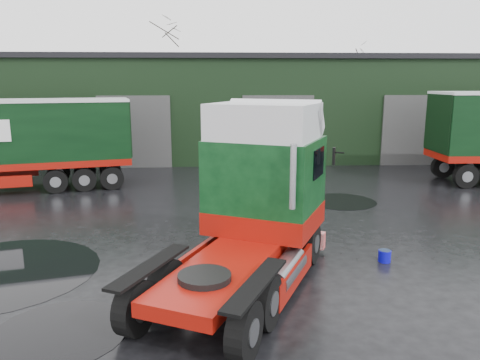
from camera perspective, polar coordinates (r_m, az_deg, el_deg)
name	(u,v)px	position (r m, az deg, el deg)	size (l,w,h in m)	color
ground	(271,256)	(13.25, 3.75, -9.19)	(100.00, 100.00, 0.00)	black
warehouse	(267,105)	(32.50, 3.25, 9.09)	(32.40, 12.40, 6.30)	black
hero_tractor	(237,202)	(10.36, -0.34, -2.73)	(2.94, 6.92, 4.30)	#0B3615
wash_bucket	(385,256)	(13.35, 17.21, -8.84)	(0.33, 0.33, 0.31)	#0B08BB
tree_back_a	(164,81)	(42.51, -9.25, 11.79)	(4.40, 4.40, 9.50)	black
tree_back_b	(343,93)	(43.82, 12.45, 10.35)	(4.40, 4.40, 7.50)	black
puddle_0	(60,332)	(10.17, -21.11, -16.91)	(2.67, 2.67, 0.01)	black
puddle_1	(342,201)	(19.39, 12.29, -2.57)	(2.77, 2.77, 0.01)	black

